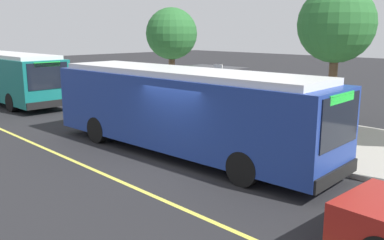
# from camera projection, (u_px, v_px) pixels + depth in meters

# --- Properties ---
(ground_plane) EXTENTS (120.00, 120.00, 0.00)m
(ground_plane) POSITION_uv_depth(u_px,v_px,m) (177.00, 165.00, 13.46)
(ground_plane) COLOR #232326
(sidewalk_curb) EXTENTS (44.00, 6.40, 0.15)m
(sidewalk_curb) POSITION_uv_depth(u_px,v_px,m) (283.00, 132.00, 17.54)
(sidewalk_curb) COLOR #A8A399
(sidewalk_curb) RESTS_ON ground_plane
(lane_stripe_center) EXTENTS (36.00, 0.14, 0.01)m
(lane_stripe_center) POSITION_uv_depth(u_px,v_px,m) (120.00, 181.00, 11.96)
(lane_stripe_center) COLOR #E0D64C
(lane_stripe_center) RESTS_ON ground_plane
(transit_bus_main) EXTENTS (11.45, 3.18, 2.95)m
(transit_bus_main) POSITION_uv_depth(u_px,v_px,m) (182.00, 108.00, 14.41)
(transit_bus_main) COLOR navy
(transit_bus_main) RESTS_ON ground_plane
(transit_bus_second) EXTENTS (10.90, 2.70, 2.95)m
(transit_bus_second) POSITION_uv_depth(u_px,v_px,m) (7.00, 75.00, 25.12)
(transit_bus_second) COLOR #146B66
(transit_bus_second) RESTS_ON ground_plane
(bus_shelter) EXTENTS (2.90, 1.60, 2.48)m
(bus_shelter) POSITION_uv_depth(u_px,v_px,m) (212.00, 82.00, 19.41)
(bus_shelter) COLOR #333338
(bus_shelter) RESTS_ON sidewalk_curb
(waiting_bench) EXTENTS (1.60, 0.48, 0.95)m
(waiting_bench) POSITION_uv_depth(u_px,v_px,m) (209.00, 109.00, 19.64)
(waiting_bench) COLOR brown
(waiting_bench) RESTS_ON sidewalk_curb
(route_sign_post) EXTENTS (0.44, 0.08, 2.80)m
(route_sign_post) POSITION_uv_depth(u_px,v_px,m) (218.00, 89.00, 16.76)
(route_sign_post) COLOR #333338
(route_sign_post) RESTS_ON sidewalk_curb
(pedestrian_commuter) EXTENTS (0.24, 0.40, 1.69)m
(pedestrian_commuter) POSITION_uv_depth(u_px,v_px,m) (228.00, 110.00, 16.77)
(pedestrian_commuter) COLOR #282D47
(pedestrian_commuter) RESTS_ON sidewalk_curb
(street_tree_near_shelter) EXTENTS (3.21, 3.21, 5.96)m
(street_tree_near_shelter) POSITION_uv_depth(u_px,v_px,m) (336.00, 25.00, 17.34)
(street_tree_near_shelter) COLOR brown
(street_tree_near_shelter) RESTS_ON sidewalk_curb
(street_tree_upstreet) EXTENTS (2.90, 2.90, 5.39)m
(street_tree_upstreet) POSITION_uv_depth(u_px,v_px,m) (171.00, 34.00, 23.59)
(street_tree_upstreet) COLOR brown
(street_tree_upstreet) RESTS_ON sidewalk_curb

